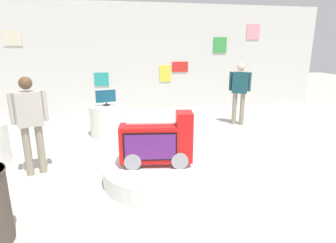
# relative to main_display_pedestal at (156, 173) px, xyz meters

# --- Properties ---
(ground_plane) EXTENTS (30.00, 30.00, 0.00)m
(ground_plane) POSITION_rel_main_display_pedestal_xyz_m (0.19, -0.32, -0.14)
(ground_plane) COLOR #B2ADA3
(back_wall_display) EXTENTS (12.77, 0.13, 3.33)m
(back_wall_display) POSITION_rel_main_display_pedestal_xyz_m (0.18, 5.11, 1.53)
(back_wall_display) COLOR silver
(back_wall_display) RESTS_ON ground
(main_display_pedestal) EXTENTS (1.66, 1.66, 0.27)m
(main_display_pedestal) POSITION_rel_main_display_pedestal_xyz_m (0.00, 0.00, 0.00)
(main_display_pedestal) COLOR silver
(main_display_pedestal) RESTS_ON ground
(novelty_firetruck_tv) EXTENTS (1.15, 0.53, 0.85)m
(novelty_firetruck_tv) POSITION_rel_main_display_pedestal_xyz_m (0.02, -0.01, 0.48)
(novelty_firetruck_tv) COLOR gray
(novelty_firetruck_tv) RESTS_ON main_display_pedestal
(display_pedestal_left_rear) EXTENTS (0.81, 0.81, 0.72)m
(display_pedestal_left_rear) POSITION_rel_main_display_pedestal_xyz_m (-0.72, 2.56, 0.22)
(display_pedestal_left_rear) COLOR silver
(display_pedestal_left_rear) RESTS_ON ground
(tv_on_left_rear) EXTENTS (0.50, 0.17, 0.38)m
(tv_on_left_rear) POSITION_rel_main_display_pedestal_xyz_m (-0.72, 2.55, 0.79)
(tv_on_left_rear) COLOR black
(tv_on_left_rear) RESTS_ON display_pedestal_left_rear
(shopper_browsing_near_truck) EXTENTS (0.53, 0.31, 1.62)m
(shopper_browsing_near_truck) POSITION_rel_main_display_pedestal_xyz_m (-1.92, 0.69, 0.81)
(shopper_browsing_near_truck) COLOR gray
(shopper_browsing_near_truck) RESTS_ON ground
(shopper_browsing_rear) EXTENTS (0.49, 0.37, 1.63)m
(shopper_browsing_rear) POSITION_rel_main_display_pedestal_xyz_m (2.72, 2.77, 0.82)
(shopper_browsing_rear) COLOR gray
(shopper_browsing_rear) RESTS_ON ground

